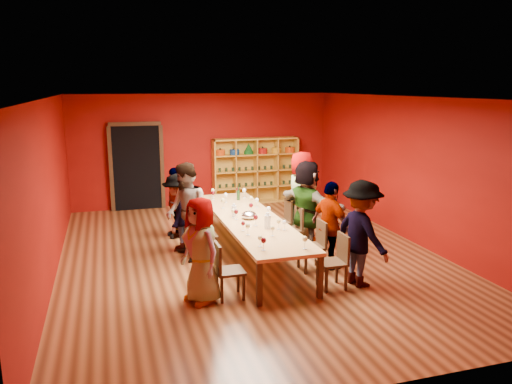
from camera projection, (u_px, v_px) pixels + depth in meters
room_shell at (250, 179)px, 9.29m from camera, size 7.10×9.10×3.04m
tasting_table at (250, 221)px, 9.46m from camera, size 1.10×4.50×0.75m
doorway at (137, 167)px, 13.01m from camera, size 1.40×0.17×2.30m
shelving_unit at (255, 167)px, 13.84m from camera, size 2.40×0.40×1.80m
chair_person_left_0 at (225, 268)px, 7.61m from camera, size 0.42×0.42×0.89m
person_left_0 at (201, 250)px, 7.44m from camera, size 0.71×0.90×1.62m
chair_person_left_2 at (201, 233)px, 9.41m from camera, size 0.42×0.42×0.89m
person_left_2 at (186, 212)px, 9.24m from camera, size 0.63×0.96×1.84m
chair_person_left_3 at (196, 224)px, 9.97m from camera, size 0.42×0.42×0.89m
person_left_3 at (178, 212)px, 9.81m from camera, size 0.63×1.06×1.53m
chair_person_left_4 at (188, 213)px, 10.81m from camera, size 0.42×0.42×0.89m
person_left_4 at (176, 202)px, 10.68m from camera, size 0.51×0.93×1.52m
chair_person_right_0 at (337, 258)px, 8.02m from camera, size 0.42×0.42×0.89m
person_right_0 at (362, 234)px, 8.06m from camera, size 0.70×1.20×1.75m
chair_person_right_1 at (316, 243)px, 8.80m from camera, size 0.42×0.42×0.89m
person_right_1 at (331, 225)px, 8.82m from camera, size 0.66×1.00×1.58m
chair_person_right_2 at (294, 226)px, 9.81m from camera, size 0.42×0.42×0.89m
person_right_2 at (307, 206)px, 9.80m from camera, size 1.07×1.73×1.80m
chair_person_right_3 at (283, 219)px, 10.38m from camera, size 0.42×0.42×0.89m
person_right_3 at (301, 197)px, 10.40m from camera, size 0.56×0.95×1.89m
wine_glass_0 at (251, 199)px, 10.41m from camera, size 0.08×0.08×0.20m
wine_glass_1 at (243, 224)px, 8.60m from camera, size 0.07×0.07×0.18m
wine_glass_2 at (264, 241)px, 7.58m from camera, size 0.08×0.08×0.21m
wine_glass_3 at (233, 211)px, 9.44m from camera, size 0.07×0.07×0.18m
wine_glass_4 at (244, 191)px, 11.11m from camera, size 0.09×0.09×0.22m
wine_glass_5 at (305, 240)px, 7.65m from camera, size 0.08×0.08×0.21m
wine_glass_6 at (223, 201)px, 10.18m from camera, size 0.09×0.09×0.21m
wine_glass_7 at (238, 190)px, 11.34m from camera, size 0.08×0.08×0.20m
wine_glass_8 at (284, 223)px, 8.65m from camera, size 0.07×0.07×0.18m
wine_glass_9 at (257, 201)px, 10.26m from camera, size 0.08×0.08×0.20m
wine_glass_10 at (279, 222)px, 8.69m from camera, size 0.08×0.08×0.19m
wine_glass_11 at (256, 218)px, 8.91m from camera, size 0.08×0.08×0.20m
wine_glass_12 at (226, 195)px, 10.68m from camera, size 0.09×0.09×0.21m
wine_glass_13 at (268, 209)px, 9.56m from camera, size 0.08×0.08×0.19m
wine_glass_14 at (269, 209)px, 9.52m from camera, size 0.08×0.08×0.21m
wine_glass_15 at (251, 206)px, 9.79m from camera, size 0.08×0.08×0.21m
wine_glass_16 at (213, 193)px, 10.94m from camera, size 0.08×0.08×0.20m
wine_glass_17 at (213, 191)px, 11.17m from camera, size 0.08×0.08×0.21m
wine_glass_18 at (248, 226)px, 8.36m from camera, size 0.09×0.09×0.21m
wine_glass_19 at (273, 228)px, 8.31m from camera, size 0.07×0.07×0.18m
wine_glass_20 at (260, 238)px, 7.77m from camera, size 0.08×0.08×0.19m
wine_glass_21 at (236, 212)px, 9.33m from camera, size 0.08×0.08×0.19m
spittoon_bowl at (249, 215)px, 9.40m from camera, size 0.29×0.29×0.16m
carafe_a at (234, 211)px, 9.57m from camera, size 0.11×0.11×0.25m
carafe_b at (268, 221)px, 8.74m from camera, size 0.12×0.12×0.29m
wine_bottle at (238, 195)px, 10.92m from camera, size 0.08×0.08×0.29m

